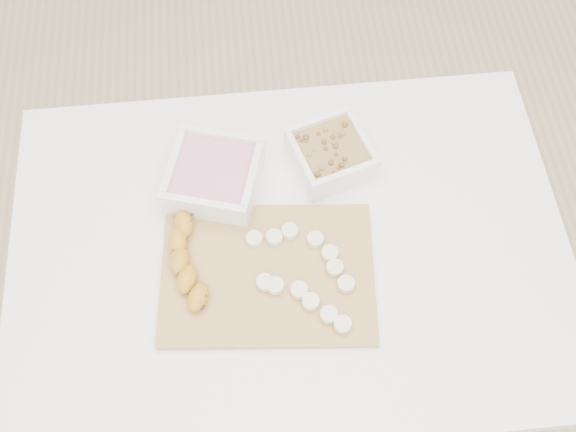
{
  "coord_description": "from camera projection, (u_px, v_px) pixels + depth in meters",
  "views": [
    {
      "loc": [
        -0.05,
        -0.47,
        1.79
      ],
      "look_at": [
        0.0,
        0.03,
        0.81
      ],
      "focal_mm": 40.0,
      "sensor_mm": 36.0,
      "label": 1
    }
  ],
  "objects": [
    {
      "name": "cutting_board",
      "position": [
        268.0,
        274.0,
        1.11
      ],
      "size": [
        0.39,
        0.29,
        0.01
      ],
      "primitive_type": "cube",
      "rotation": [
        0.0,
        0.0,
        -0.09
      ],
      "color": "#A87A45",
      "rests_on": "table"
    },
    {
      "name": "table",
      "position": [
        290.0,
        267.0,
        1.23
      ],
      "size": [
        1.0,
        0.7,
        0.75
      ],
      "color": "white",
      "rests_on": "ground"
    },
    {
      "name": "banana",
      "position": [
        187.0,
        262.0,
        1.1
      ],
      "size": [
        0.06,
        0.19,
        0.03
      ],
      "primitive_type": null,
      "rotation": [
        0.0,
        0.0,
        -0.06
      ],
      "color": "#B47B1B",
      "rests_on": "cutting_board"
    },
    {
      "name": "ground",
      "position": [
        289.0,
        356.0,
        1.81
      ],
      "size": [
        3.5,
        3.5,
        0.0
      ],
      "primitive_type": "plane",
      "color": "#C6AD89",
      "rests_on": "ground"
    },
    {
      "name": "bowl_yogurt",
      "position": [
        214.0,
        177.0,
        1.17
      ],
      "size": [
        0.2,
        0.2,
        0.07
      ],
      "color": "white",
      "rests_on": "table"
    },
    {
      "name": "bowl_granola",
      "position": [
        331.0,
        154.0,
        1.2
      ],
      "size": [
        0.17,
        0.17,
        0.06
      ],
      "color": "white",
      "rests_on": "table"
    },
    {
      "name": "banana_slices",
      "position": [
        305.0,
        272.0,
        1.1
      ],
      "size": [
        0.18,
        0.21,
        0.02
      ],
      "color": "beige",
      "rests_on": "cutting_board"
    }
  ]
}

